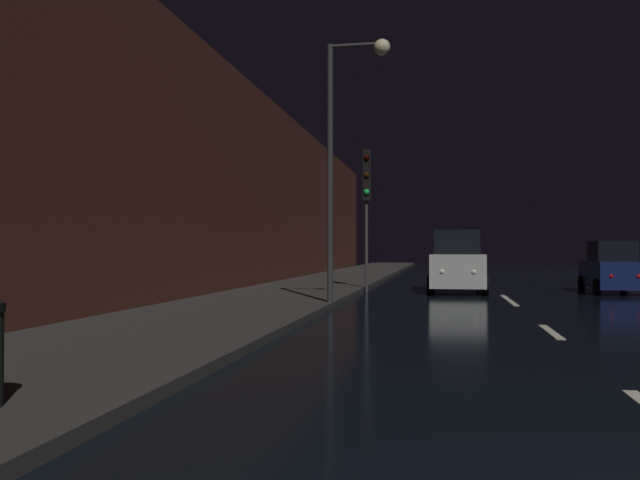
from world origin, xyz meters
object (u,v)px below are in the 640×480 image
traffic_light_far_left (366,188)px  car_parked_right_far (611,269)px  car_approaching_headlights (456,264)px  streetlamp_overhead (347,131)px

traffic_light_far_left → car_parked_right_far: 9.27m
car_approaching_headlights → car_parked_right_far: size_ratio=1.22×
traffic_light_far_left → car_parked_right_far: bearing=85.9°
car_approaching_headlights → car_parked_right_far: car_approaching_headlights is taller
traffic_light_far_left → car_approaching_headlights: size_ratio=1.17×
traffic_light_far_left → streetlamp_overhead: streetlamp_overhead is taller
traffic_light_far_left → car_approaching_headlights: traffic_light_far_left is taller
car_approaching_headlights → car_parked_right_far: 5.49m
car_approaching_headlights → car_parked_right_far: bearing=95.4°
traffic_light_far_left → streetlamp_overhead: size_ratio=0.74×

